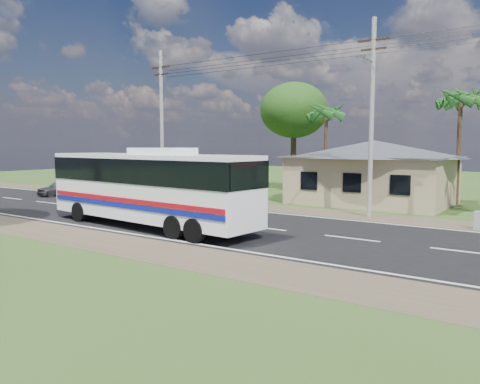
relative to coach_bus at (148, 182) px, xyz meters
name	(u,v)px	position (x,y,z in m)	size (l,w,h in m)	color
ground	(264,228)	(4.81, 2.99, -2.25)	(120.00, 120.00, 0.00)	#2D4C1B
road	(264,228)	(4.81, 2.99, -2.24)	(120.00, 16.00, 0.03)	black
house	(374,166)	(5.81, 15.98, 0.39)	(12.40, 10.00, 5.00)	tan
utility_poles	(366,114)	(7.48, 9.47, 3.52)	(32.80, 2.22, 11.00)	#9E9E99
palm_mid	(461,99)	(10.81, 18.49, 4.91)	(2.80, 2.80, 8.20)	#47301E
palm_far	(326,113)	(0.81, 18.99, 4.43)	(2.80, 2.80, 7.70)	#47301E
tree_behind_house	(294,111)	(-3.19, 20.99, 4.86)	(6.00, 6.00, 9.61)	#47301E
coach_bus	(148,182)	(0.00, 0.00, 0.00)	(12.86, 3.76, 3.94)	white
small_car	(61,188)	(-16.55, 6.44, -1.63)	(1.47, 3.65, 1.24)	#313134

